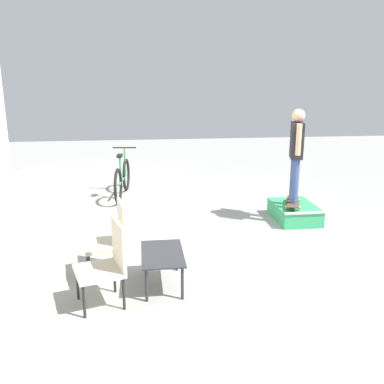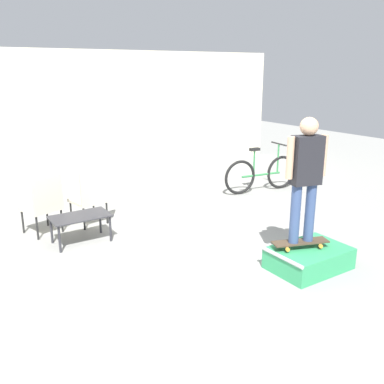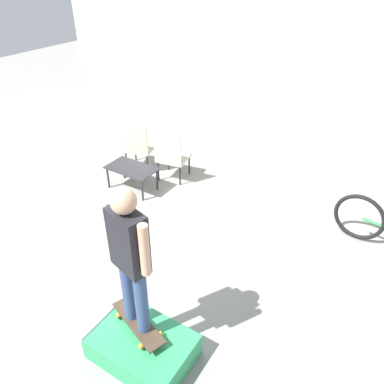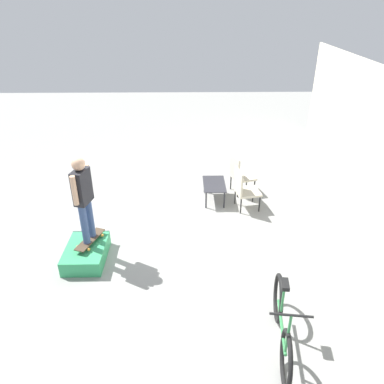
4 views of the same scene
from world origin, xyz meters
The scene contains 9 objects.
ground_plane centered at (0.00, 0.00, 0.00)m, with size 24.00×24.00×0.00m, color gray.
house_wall_back centered at (0.00, 5.04, 1.50)m, with size 12.00×0.06×3.00m.
skate_ramp_box centered at (1.30, -1.25, 0.15)m, with size 1.05×0.72×0.31m.
skateboard_on_ramp centered at (1.20, -1.17, 0.37)m, with size 0.78×0.44×0.07m.
person_skater centered at (1.20, -1.17, 1.34)m, with size 0.56×0.29×1.63m.
coffee_table centered at (-0.95, 1.29, 0.38)m, with size 0.88×0.52×0.43m.
patio_chair_left centered at (-1.31, 1.93, 0.52)m, with size 0.65×0.65×0.97m.
patio_chair_right centered at (-0.53, 1.92, 0.52)m, with size 0.60×0.60×0.97m.
bicycle centered at (3.29, 1.93, 0.39)m, with size 1.80×0.52×1.03m.
Camera 2 is at (-2.86, -4.78, 2.59)m, focal length 40.00 mm.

